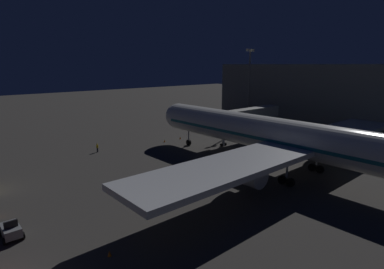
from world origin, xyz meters
name	(u,v)px	position (x,y,z in m)	size (l,w,h in m)	color
ground_plane	(232,158)	(0.00, 0.00, 0.00)	(320.00, 320.00, 0.00)	#383533
airliner_at_gate	(296,140)	(0.00, 12.32, 5.60)	(58.01, 61.49, 18.24)	silver
jet_bridge	(243,115)	(-10.98, -6.97, 5.76)	(20.23, 3.40, 7.29)	#9E9E99
terminal_wall	(368,104)	(-31.00, 10.77, 8.30)	(6.00, 80.00, 16.60)	#4C4F54
apron_floodlight_mast	(249,83)	(-25.50, -17.10, 11.71)	(2.90, 0.50, 20.46)	#59595E
pushback_tug	(11,230)	(36.28, 3.68, 0.78)	(1.86, 2.74, 1.95)	slate
ground_crew_by_belt_loader	(97,147)	(16.63, -19.74, 0.95)	(0.40, 0.40, 1.73)	black
traffic_cone_nose_port	(180,138)	(-2.20, -17.60, 0.28)	(0.36, 0.36, 0.55)	orange
traffic_cone_nose_starboard	(165,141)	(2.20, -17.60, 0.28)	(0.36, 0.36, 0.55)	orange
traffic_cone_wingtip_svc_side	(109,253)	(30.50, 12.75, 0.28)	(0.36, 0.36, 0.55)	orange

